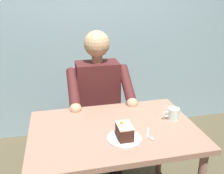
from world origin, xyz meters
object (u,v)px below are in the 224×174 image
Objects in this scene: dining_table at (114,139)px; seated_person at (99,102)px; chair at (97,111)px; coffee_cup at (173,114)px; cake_slice at (124,131)px; dessert_spoon at (150,136)px.

seated_person is (-0.00, -0.55, 0.03)m from dining_table.
chair reaches higher than coffee_cup.
seated_person is at bearing -87.26° from cake_slice.
coffee_cup is (-0.43, 0.51, 0.10)m from seated_person.
coffee_cup is 0.82× the size of dessert_spoon.
chair is at bearing -57.89° from coffee_cup.
chair is at bearing -90.00° from seated_person.
dining_table is 0.45m from coffee_cup.
dining_table is 0.20m from cake_slice.
seated_person is 0.72m from dessert_spoon.
dining_table is 0.73m from chair.
seated_person reaches higher than cake_slice.
coffee_cup is (-0.40, -0.17, -0.01)m from cake_slice.
seated_person is at bearing -50.16° from coffee_cup.
seated_person is at bearing 90.00° from chair.
dessert_spoon reaches higher than dining_table.
cake_slice reaches higher than coffee_cup.
chair reaches higher than cake_slice.
coffee_cup is (-0.43, -0.03, 0.13)m from dining_table.
cake_slice is at bearing 22.97° from coffee_cup.
chair is 7.06× the size of cake_slice.
cake_slice is 0.17m from dessert_spoon.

